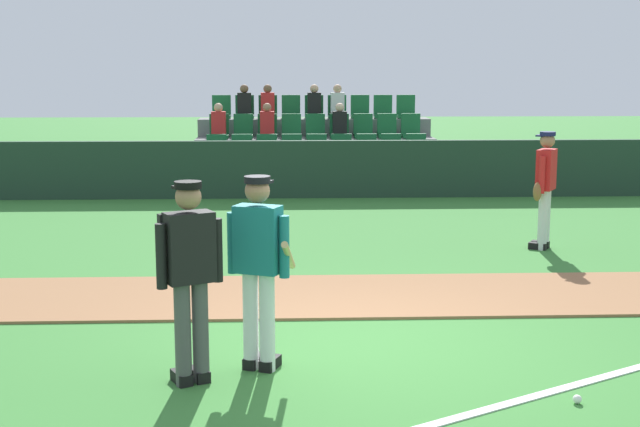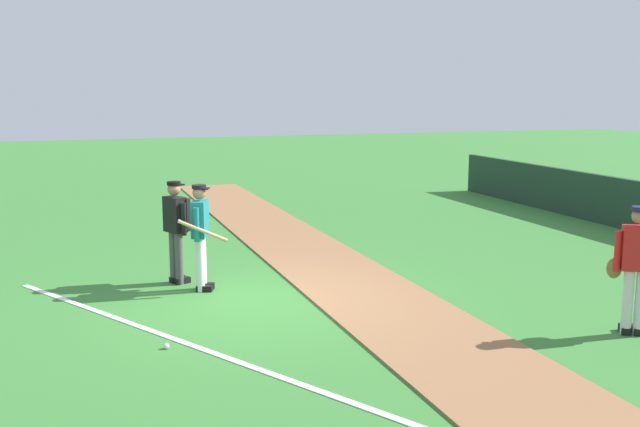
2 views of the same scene
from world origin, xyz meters
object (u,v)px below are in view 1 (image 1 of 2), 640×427
Objects in this scene: baseball at (577,399)px; umpire_home_plate at (189,270)px; batter_teal_jersey at (259,265)px; runner_red_jersey at (545,186)px.

umpire_home_plate is at bearing 169.21° from baseball.
batter_teal_jersey and runner_red_jersey have the same top height.
batter_teal_jersey and umpire_home_plate have the same top height.
runner_red_jersey is (4.68, 5.42, -0.04)m from umpire_home_plate.
baseball is (-1.51, -6.02, -0.93)m from runner_red_jersey.
batter_teal_jersey is 1.00× the size of runner_red_jersey.
baseball is (3.17, -0.60, -0.96)m from umpire_home_plate.
runner_red_jersey is at bearing 49.18° from umpire_home_plate.
umpire_home_plate is 1.00× the size of runner_red_jersey.
batter_teal_jersey is at bearing 160.54° from baseball.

